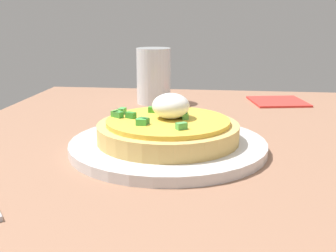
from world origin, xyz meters
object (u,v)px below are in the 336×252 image
cup_near (154,78)px  napkin (278,102)px  plate (168,145)px  pizza (168,128)px

cup_near → napkin: bearing=97.8°
cup_near → napkin: cup_near is taller
plate → pizza: bearing=176.8°
pizza → plate: bearing=-3.2°
plate → pizza: 2.31cm
pizza → cup_near: (-30.02, -6.61, 2.10)cm
napkin → pizza: bearing=-28.8°
plate → napkin: 38.23cm
pizza → cup_near: size_ratio=1.69×
cup_near → pizza: bearing=12.4°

